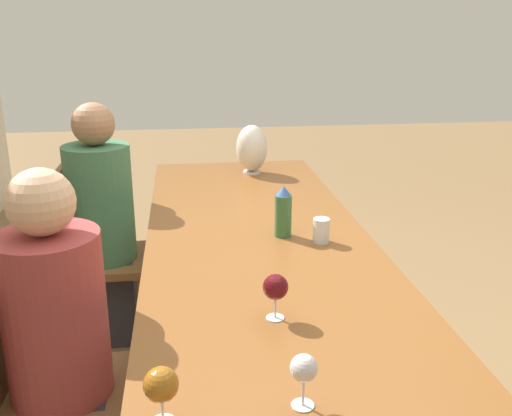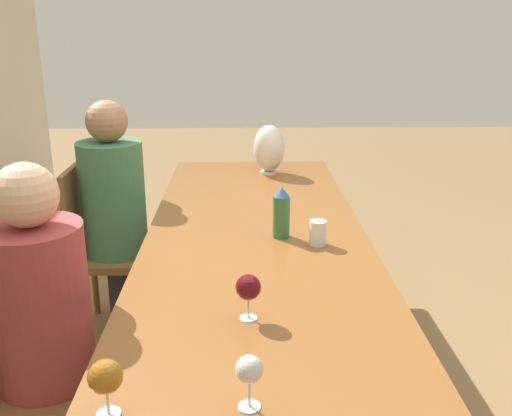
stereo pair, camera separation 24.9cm
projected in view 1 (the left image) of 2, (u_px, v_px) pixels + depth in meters
ground_plane at (262, 408)px, 2.56m from camera, size 14.00×14.00×0.00m
dining_table at (263, 263)px, 2.33m from camera, size 2.97×0.95×0.77m
water_bottle at (283, 212)px, 2.41m from camera, size 0.07×0.07×0.22m
water_tumbler at (321, 230)px, 2.36m from camera, size 0.07×0.07×0.10m
vase at (252, 149)px, 3.40m from camera, size 0.19×0.19×0.29m
wine_glass_1 at (304, 369)px, 1.34m from camera, size 0.07×0.07×0.14m
wine_glass_2 at (161, 385)px, 1.28m from camera, size 0.08×0.08×0.14m
wine_glass_4 at (276, 288)px, 1.74m from camera, size 0.08×0.08×0.15m
chair_near at (41, 383)px, 1.89m from camera, size 0.44×0.44×0.94m
chair_far at (91, 252)px, 2.97m from camera, size 0.44×0.44×0.94m
person_near at (62, 339)px, 1.85m from camera, size 0.33×0.33×1.24m
person_far at (104, 218)px, 2.92m from camera, size 0.33×0.33×1.28m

